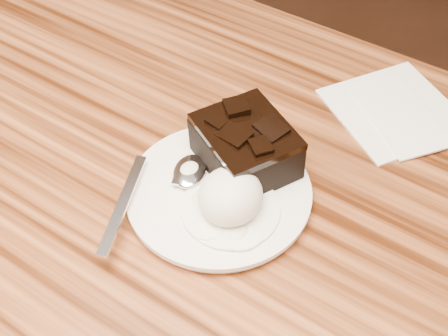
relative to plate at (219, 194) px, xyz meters
The scene contains 9 objects.
plate is the anchor object (origin of this frame).
brownie 0.06m from the plate, 86.57° to the left, with size 0.10×0.09×0.05m, color black.
ice_cream_scoop 0.04m from the plate, 32.88° to the right, with size 0.06×0.07×0.05m, color silver.
melt_puddle 0.03m from the plate, 32.88° to the right, with size 0.10×0.10×0.00m, color white.
spoon 0.04m from the plate, behind, with size 0.04×0.19×0.01m, color silver, non-canonical shape.
napkin 0.25m from the plate, 66.56° to the left, with size 0.14×0.14×0.01m, color white.
crumb_a 0.01m from the plate, 29.41° to the left, with size 0.01×0.01×0.00m, color black.
crumb_b 0.04m from the plate, 149.51° to the left, with size 0.01×0.01×0.00m, color black.
crumb_c 0.06m from the plate, 66.67° to the right, with size 0.01×0.00×0.00m, color black.
Camera 1 is at (0.33, -0.27, 1.24)m, focal length 47.81 mm.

